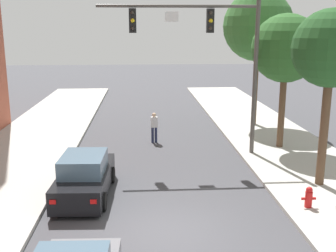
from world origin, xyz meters
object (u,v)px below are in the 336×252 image
car_lead_black (85,177)px  traffic_signal_mast (211,42)px  street_tree_third (258,26)px  street_tree_nearest (331,50)px  street_tree_second (286,49)px  pedestrian_crossing_road (154,126)px  fire_hydrant (309,197)px

car_lead_black → traffic_signal_mast: bearing=40.1°
street_tree_third → street_tree_nearest: bearing=-91.3°
traffic_signal_mast → street_tree_second: size_ratio=1.14×
car_lead_black → pedestrian_crossing_road: (2.76, 7.06, 0.19)m
traffic_signal_mast → street_tree_second: (3.79, 0.93, -0.34)m
traffic_signal_mast → car_lead_black: traffic_signal_mast is taller
pedestrian_crossing_road → street_tree_nearest: size_ratio=0.25×
traffic_signal_mast → street_tree_third: street_tree_third is taller
traffic_signal_mast → street_tree_third: size_ratio=0.93×
car_lead_black → street_tree_third: street_tree_third is taller
traffic_signal_mast → car_lead_black: (-5.29, -4.46, -4.65)m
pedestrian_crossing_road → street_tree_nearest: bearing=-48.1°
fire_hydrant → street_tree_second: size_ratio=0.11×
traffic_signal_mast → street_tree_nearest: size_ratio=1.14×
street_tree_third → car_lead_black: bearing=-131.0°
street_tree_nearest → street_tree_third: size_ratio=0.81×
traffic_signal_mast → street_tree_third: (3.83, 6.02, 0.75)m
street_tree_second → street_tree_third: 5.21m
car_lead_black → street_tree_second: street_tree_second is taller
fire_hydrant → street_tree_nearest: bearing=57.9°
street_tree_nearest → street_tree_second: 5.17m
car_lead_black → fire_hydrant: (7.62, -1.81, -0.22)m
fire_hydrant → street_tree_second: street_tree_second is taller
traffic_signal_mast → street_tree_second: traffic_signal_mast is taller
traffic_signal_mast → street_tree_third: bearing=57.5°
street_tree_second → street_tree_third: bearing=89.5°
traffic_signal_mast → fire_hydrant: 8.27m
street_tree_second → traffic_signal_mast: bearing=-166.2°
pedestrian_crossing_road → street_tree_third: (6.36, 3.42, 5.22)m
pedestrian_crossing_road → street_tree_nearest: (6.14, -6.84, 4.33)m
street_tree_nearest → pedestrian_crossing_road: bearing=131.9°
pedestrian_crossing_road → street_tree_second: (6.32, -1.67, 4.12)m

